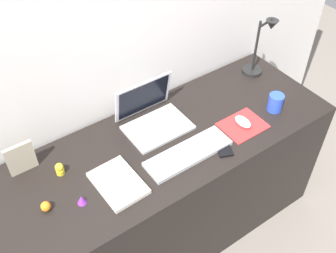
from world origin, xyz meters
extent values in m
plane|color=slate|center=(0.00, 0.00, 0.00)|extent=(6.00, 6.00, 0.00)
cube|color=silver|center=(0.00, 0.34, 0.83)|extent=(2.87, 0.05, 1.65)
cube|color=black|center=(0.00, 0.00, 0.37)|extent=(1.67, 0.60, 0.74)
cube|color=silver|center=(0.01, 0.09, 0.75)|extent=(0.30, 0.21, 0.01)
cube|color=silver|center=(0.01, 0.22, 0.85)|extent=(0.30, 0.05, 0.20)
cube|color=black|center=(0.01, 0.21, 0.85)|extent=(0.27, 0.03, 0.17)
cube|color=silver|center=(0.03, -0.13, 0.75)|extent=(0.41, 0.13, 0.02)
cube|color=red|center=(0.36, -0.13, 0.74)|extent=(0.21, 0.17, 0.00)
ellipsoid|color=silver|center=(0.36, -0.12, 0.76)|extent=(0.06, 0.10, 0.03)
cube|color=black|center=(0.18, -0.18, 0.74)|extent=(0.11, 0.14, 0.01)
cylinder|color=black|center=(0.69, 0.17, 0.75)|extent=(0.11, 0.11, 0.02)
cylinder|color=black|center=(0.69, 0.17, 0.91)|extent=(0.01, 0.01, 0.30)
cylinder|color=black|center=(0.69, 0.13, 1.06)|extent=(0.01, 0.08, 0.08)
cone|color=black|center=(0.69, 0.10, 1.07)|extent=(0.06, 0.06, 0.05)
cube|color=silver|center=(-0.31, -0.09, 0.75)|extent=(0.18, 0.25, 0.02)
cube|color=#B2A58C|center=(-0.60, 0.21, 0.81)|extent=(0.12, 0.02, 0.15)
cylinder|color=blue|center=(0.56, -0.13, 0.79)|extent=(0.07, 0.07, 0.09)
cylinder|color=yellow|center=(-0.49, 0.10, 0.75)|extent=(0.04, 0.04, 0.02)
sphere|color=yellow|center=(-0.49, 0.10, 0.78)|extent=(0.04, 0.04, 0.04)
cone|color=purple|center=(-0.48, -0.09, 0.76)|extent=(0.04, 0.04, 0.04)
ellipsoid|color=orange|center=(-0.61, -0.04, 0.76)|extent=(0.04, 0.04, 0.04)
camera|label=1|loc=(-0.75, -1.07, 2.09)|focal=43.36mm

